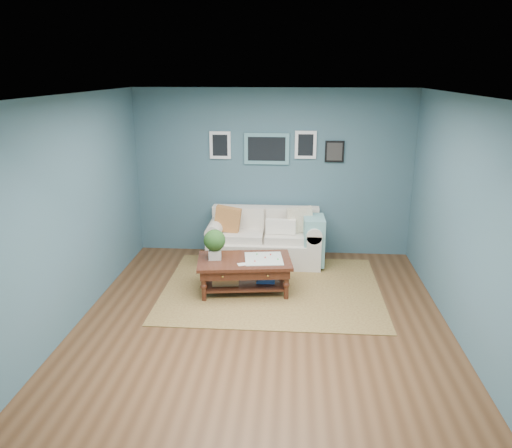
# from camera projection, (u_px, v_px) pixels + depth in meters

# --- Properties ---
(room_shell) EXTENTS (5.00, 5.02, 2.70)m
(room_shell) POSITION_uv_depth(u_px,v_px,m) (263.00, 214.00, 5.79)
(room_shell) COLOR brown
(room_shell) RESTS_ON ground
(area_rug) EXTENTS (3.02, 2.42, 0.01)m
(area_rug) POSITION_uv_depth(u_px,v_px,m) (272.00, 288.00, 7.04)
(area_rug) COLOR brown
(area_rug) RESTS_ON ground
(loveseat) EXTENTS (1.82, 0.83, 0.94)m
(loveseat) POSITION_uv_depth(u_px,v_px,m) (270.00, 239.00, 7.95)
(loveseat) COLOR beige
(loveseat) RESTS_ON ground
(coffee_table) EXTENTS (1.36, 0.90, 0.89)m
(coffee_table) POSITION_uv_depth(u_px,v_px,m) (240.00, 265.00, 6.85)
(coffee_table) COLOR #35140A
(coffee_table) RESTS_ON ground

